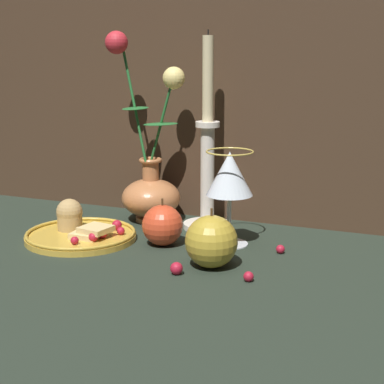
{
  "coord_description": "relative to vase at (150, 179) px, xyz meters",
  "views": [
    {
      "loc": [
        0.43,
        -0.93,
        0.34
      ],
      "look_at": [
        0.03,
        0.04,
        0.1
      ],
      "focal_mm": 60.0,
      "sensor_mm": 36.0,
      "label": 1
    }
  ],
  "objects": [
    {
      "name": "ground_plane",
      "position": [
        0.11,
        -0.18,
        -0.09
      ],
      "size": [
        2.4,
        2.4,
        0.0
      ],
      "primitive_type": "plane",
      "color": "#232D23",
      "rests_on": "ground"
    },
    {
      "name": "vase",
      "position": [
        0.0,
        0.0,
        0.0
      ],
      "size": [
        0.15,
        0.12,
        0.37
      ],
      "color": "#B77042",
      "rests_on": "ground_plane"
    },
    {
      "name": "plate_with_pastries",
      "position": [
        -0.07,
        -0.16,
        -0.07
      ],
      "size": [
        0.2,
        0.2,
        0.07
      ],
      "color": "gold",
      "rests_on": "ground_plane"
    },
    {
      "name": "wine_glass",
      "position": [
        0.19,
        -0.08,
        0.04
      ],
      "size": [
        0.08,
        0.08,
        0.17
      ],
      "color": "silver",
      "rests_on": "ground_plane"
    },
    {
      "name": "candlestick",
      "position": [
        0.12,
        -0.0,
        0.03
      ],
      "size": [
        0.09,
        0.09,
        0.37
      ],
      "color": "silver",
      "rests_on": "ground_plane"
    },
    {
      "name": "apple_beside_vase",
      "position": [
        0.09,
        -0.13,
        -0.05
      ],
      "size": [
        0.07,
        0.07,
        0.08
      ],
      "color": "#D14223",
      "rests_on": "ground_plane"
    },
    {
      "name": "apple_near_glass",
      "position": [
        0.21,
        -0.21,
        -0.04
      ],
      "size": [
        0.08,
        0.08,
        0.1
      ],
      "color": "#B2932D",
      "rests_on": "ground_plane"
    },
    {
      "name": "berry_near_plate",
      "position": [
        0.29,
        -0.1,
        -0.08
      ],
      "size": [
        0.01,
        0.01,
        0.01
      ],
      "primitive_type": "sphere",
      "color": "#AD192D",
      "rests_on": "ground_plane"
    },
    {
      "name": "berry_front_center",
      "position": [
        0.17,
        -0.26,
        -0.08
      ],
      "size": [
        0.02,
        0.02,
        0.02
      ],
      "primitive_type": "sphere",
      "color": "#AD192D",
      "rests_on": "ground_plane"
    },
    {
      "name": "berry_by_glass_stem",
      "position": [
        0.28,
        -0.24,
        -0.08
      ],
      "size": [
        0.02,
        0.02,
        0.02
      ],
      "primitive_type": "sphere",
      "color": "#AD192D",
      "rests_on": "ground_plane"
    }
  ]
}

